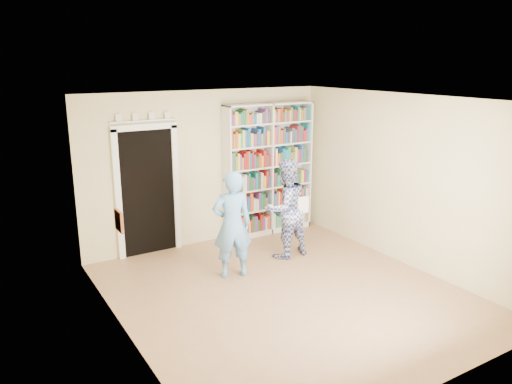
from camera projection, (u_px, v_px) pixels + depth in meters
The scene contains 11 objects.
floor at pixel (286, 293), 7.04m from camera, with size 5.00×5.00×0.00m, color #986E4A.
ceiling at pixel (290, 100), 6.35m from camera, with size 5.00×5.00×0.00m, color white.
wall_back at pixel (207, 168), 8.76m from camera, with size 4.50×4.50×0.00m, color beige.
wall_left at pixel (123, 230), 5.57m from camera, with size 5.00×5.00×0.00m, color beige.
wall_right at pixel (406, 181), 7.83m from camera, with size 5.00×5.00×0.00m, color beige.
bookshelf at pixel (268, 169), 9.26m from camera, with size 1.77×0.33×2.44m.
doorway at pixel (147, 186), 8.23m from camera, with size 1.10×0.08×2.43m.
wall_art at pixel (119, 221), 5.73m from camera, with size 0.03×0.25×0.25m, color brown.
man_blue at pixel (232, 225), 7.40m from camera, with size 0.60×0.39×1.63m, color #66A3E4.
man_plaid at pixel (286, 209), 8.19m from camera, with size 0.80×0.63×1.65m, color #2E3B8D.
paper_sheet at pixel (303, 205), 8.04m from camera, with size 0.19×0.01×0.27m, color white.
Camera 1 is at (-3.71, -5.28, 3.20)m, focal length 35.00 mm.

